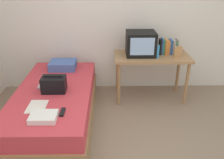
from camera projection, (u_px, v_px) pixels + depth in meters
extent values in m
cube|color=silver|center=(113.00, 13.00, 3.79)|extent=(5.20, 0.10, 2.60)
cube|color=#9E754C|center=(56.00, 113.00, 3.23)|extent=(1.00, 2.00, 0.30)
cube|color=#C63842|center=(54.00, 96.00, 3.12)|extent=(0.97, 1.94, 0.21)
cube|color=#9E754C|center=(152.00, 56.00, 3.64)|extent=(1.16, 0.60, 0.04)
cylinder|color=#9E754C|center=(119.00, 85.00, 3.57)|extent=(0.05, 0.05, 0.70)
cylinder|color=#9E754C|center=(186.00, 84.00, 3.58)|extent=(0.05, 0.05, 0.70)
cylinder|color=#9E754C|center=(118.00, 72.00, 4.00)|extent=(0.05, 0.05, 0.70)
cylinder|color=#9E754C|center=(178.00, 72.00, 4.02)|extent=(0.05, 0.05, 0.70)
cube|color=black|center=(141.00, 43.00, 3.57)|extent=(0.44, 0.38, 0.36)
cube|color=#8CB2E0|center=(142.00, 47.00, 3.39)|extent=(0.35, 0.01, 0.26)
cylinder|color=#3399DB|center=(157.00, 51.00, 3.49)|extent=(0.07, 0.07, 0.19)
cube|color=black|center=(160.00, 47.00, 3.65)|extent=(0.02, 0.16, 0.22)
cube|color=#2D5699|center=(162.00, 46.00, 3.64)|extent=(0.02, 0.14, 0.24)
cube|color=#337F47|center=(163.00, 46.00, 3.65)|extent=(0.03, 0.13, 0.23)
cube|color=#CC7233|center=(165.00, 47.00, 3.65)|extent=(0.03, 0.16, 0.23)
cube|color=#CC7233|center=(168.00, 47.00, 3.65)|extent=(0.04, 0.15, 0.21)
cube|color=#2D5699|center=(170.00, 47.00, 3.65)|extent=(0.04, 0.14, 0.23)
cube|color=gray|center=(173.00, 47.00, 3.65)|extent=(0.04, 0.16, 0.23)
cube|color=#337F47|center=(175.00, 48.00, 3.66)|extent=(0.02, 0.17, 0.19)
cube|color=gray|center=(177.00, 46.00, 3.65)|extent=(0.02, 0.14, 0.23)
cube|color=#B27F4C|center=(178.00, 52.00, 3.51)|extent=(0.11, 0.02, 0.17)
cube|color=#4766AD|center=(63.00, 65.00, 3.69)|extent=(0.40, 0.33, 0.12)
cube|color=black|center=(54.00, 84.00, 2.98)|extent=(0.30, 0.20, 0.20)
cylinder|color=black|center=(53.00, 76.00, 2.93)|extent=(0.24, 0.02, 0.02)
cube|color=white|center=(37.00, 107.00, 2.68)|extent=(0.21, 0.29, 0.01)
cube|color=black|center=(63.00, 112.00, 2.56)|extent=(0.04, 0.16, 0.02)
cube|color=#B7B7BC|center=(40.00, 86.00, 3.13)|extent=(0.04, 0.14, 0.02)
cube|color=white|center=(44.00, 117.00, 2.44)|extent=(0.28, 0.22, 0.06)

